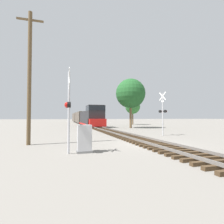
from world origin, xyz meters
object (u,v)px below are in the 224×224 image
object	(u,v)px
freight_train	(82,117)
tree_far_right	(131,94)
utility_pole	(29,76)
crossing_signal_near	(68,107)
relay_cabinet	(84,139)
tree_mid_background	(133,107)
crossing_signal_far	(163,112)

from	to	relation	value
freight_train	tree_far_right	size ratio (longest dim) A/B	5.83
freight_train	utility_pole	distance (m)	44.06
crossing_signal_near	relay_cabinet	world-z (taller)	crossing_signal_near
crossing_signal_near	tree_mid_background	xyz separation A→B (m)	(18.22, 34.30, 2.39)
tree_mid_background	tree_far_right	bearing A→B (deg)	-114.33
freight_train	relay_cabinet	size ratio (longest dim) A/B	34.93
relay_cabinet	utility_pole	bearing A→B (deg)	132.95
utility_pole	tree_far_right	bearing A→B (deg)	48.71
tree_mid_background	freight_train	bearing A→B (deg)	134.12
relay_cabinet	tree_mid_background	distance (m)	38.53
crossing_signal_far	tree_mid_background	distance (m)	28.67
crossing_signal_near	crossing_signal_far	xyz separation A→B (m)	(10.14, 6.90, 0.04)
crossing_signal_far	relay_cabinet	size ratio (longest dim) A/B	3.08
freight_train	tree_mid_background	size ratio (longest dim) A/B	7.66
crossing_signal_far	tree_mid_background	world-z (taller)	tree_mid_background
utility_pole	tree_mid_background	world-z (taller)	utility_pole
freight_train	tree_mid_background	distance (m)	17.94
crossing_signal_far	tree_mid_background	bearing A→B (deg)	-32.96
tree_far_right	tree_mid_background	bearing A→B (deg)	65.67
utility_pole	freight_train	bearing A→B (deg)	78.88
relay_cabinet	utility_pole	distance (m)	6.58
tree_mid_background	crossing_signal_far	bearing A→B (deg)	-106.42
crossing_signal_near	tree_mid_background	bearing A→B (deg)	153.14
crossing_signal_far	tree_far_right	world-z (taller)	tree_far_right
crossing_signal_near	crossing_signal_far	distance (m)	12.27
freight_train	crossing_signal_far	size ratio (longest dim) A/B	11.33
crossing_signal_near	tree_mid_background	size ratio (longest dim) A/B	0.66
crossing_signal_near	crossing_signal_far	size ratio (longest dim) A/B	0.97
relay_cabinet	tree_far_right	bearing A→B (deg)	61.38
crossing_signal_near	freight_train	bearing A→B (deg)	173.95
relay_cabinet	crossing_signal_near	bearing A→B (deg)	-170.33
tree_far_right	utility_pole	bearing A→B (deg)	-131.29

